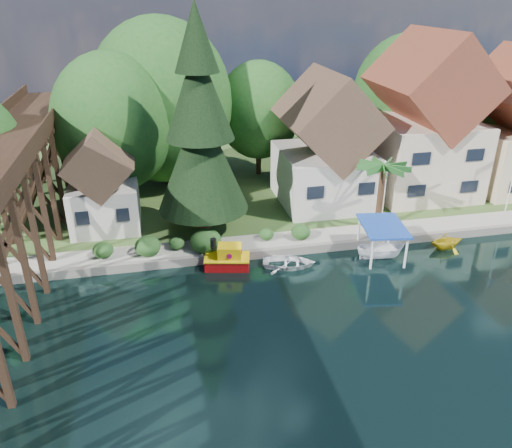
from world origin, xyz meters
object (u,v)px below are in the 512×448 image
object	(u,v)px
shed	(103,186)
palm_tree	(383,169)
boat_white_a	(289,261)
boat_canopy	(381,244)
house_center	(424,127)
boat_yellow	(447,240)
tugboat	(228,259)
conifer	(200,131)
house_left	(326,149)

from	to	relation	value
shed	palm_tree	bearing A→B (deg)	-12.69
boat_white_a	boat_canopy	world-z (taller)	boat_canopy
house_center	boat_yellow	world-z (taller)	house_center
shed	tugboat	xyz separation A→B (m)	(8.24, -7.33, -3.17)
shed	boat_canopy	bearing A→B (deg)	-23.90
palm_tree	shed	bearing A→B (deg)	167.31
conifer	tugboat	world-z (taller)	conifer
tugboat	boat_yellow	xyz separation A→B (m)	(16.04, -0.54, 0.03)
shed	palm_tree	size ratio (longest dim) A/B	1.44
shed	tugboat	size ratio (longest dim) A/B	2.37
palm_tree	tugboat	distance (m)	13.21
house_center	shed	size ratio (longest dim) A/B	1.77
shed	boat_canopy	xyz separation A→B (m)	(18.86, -8.36, -2.70)
house_left	boat_white_a	world-z (taller)	house_left
shed	boat_yellow	world-z (taller)	shed
house_center	boat_yellow	distance (m)	11.73
house_center	boat_white_a	world-z (taller)	house_center
boat_canopy	tugboat	bearing A→B (deg)	174.50
boat_canopy	boat_yellow	size ratio (longest dim) A/B	1.69
palm_tree	boat_canopy	world-z (taller)	palm_tree
boat_yellow	house_center	bearing A→B (deg)	-20.53
conifer	shed	bearing A→B (deg)	160.55
conifer	tugboat	bearing A→B (deg)	-78.28
boat_white_a	house_left	bearing A→B (deg)	-16.13
house_left	boat_canopy	distance (m)	10.68
palm_tree	boat_yellow	bearing A→B (deg)	-39.78
house_left	palm_tree	world-z (taller)	house_left
boat_white_a	palm_tree	bearing A→B (deg)	-51.91
palm_tree	tugboat	world-z (taller)	palm_tree
tugboat	boat_yellow	distance (m)	16.05
tugboat	palm_tree	bearing A→B (deg)	12.88
boat_canopy	boat_yellow	world-z (taller)	boat_canopy
boat_canopy	palm_tree	bearing A→B (deg)	68.91
house_left	boat_canopy	size ratio (longest dim) A/B	2.48
house_center	tugboat	bearing A→B (deg)	-153.54
shed	palm_tree	distance (m)	20.87
house_left	boat_yellow	size ratio (longest dim) A/B	4.19
boat_white_a	house_center	bearing A→B (deg)	-41.08
boat_yellow	house_left	bearing A→B (deg)	28.69
house_center	tugboat	distance (m)	21.73
shed	boat_white_a	bearing A→B (deg)	-33.12
house_left	boat_white_a	size ratio (longest dim) A/B	3.06
conifer	boat_canopy	world-z (taller)	conifer
boat_canopy	house_left	bearing A→B (deg)	94.97
shed	conifer	world-z (taller)	conifer
shed	boat_canopy	size ratio (longest dim) A/B	1.76
boat_yellow	conifer	bearing A→B (deg)	67.54
boat_white_a	boat_canopy	size ratio (longest dim) A/B	0.81
house_center	boat_white_a	xyz separation A→B (m)	(-14.65, -10.06, -6.04)
house_center	boat_yellow	bearing A→B (deg)	-105.39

